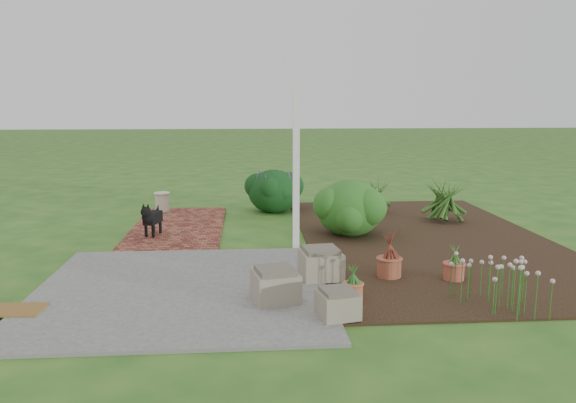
{
  "coord_description": "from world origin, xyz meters",
  "views": [
    {
      "loc": [
        -0.46,
        -8.34,
        2.26
      ],
      "look_at": [
        0.2,
        0.4,
        0.7
      ],
      "focal_mm": 35.0,
      "sensor_mm": 36.0,
      "label": 1
    }
  ],
  "objects": [
    {
      "name": "pink_flower_patch",
      "position": [
        2.27,
        -2.64,
        0.32
      ],
      "size": [
        1.18,
        1.18,
        0.59
      ],
      "primitive_type": null,
      "rotation": [
        0.0,
        0.0,
        -0.36
      ],
      "color": "#113D0F",
      "rests_on": "garden_bed"
    },
    {
      "name": "evergreen_shrub",
      "position": [
        1.29,
        0.9,
        0.51
      ],
      "size": [
        1.22,
        1.22,
        0.97
      ],
      "primitive_type": "ellipsoid",
      "rotation": [
        0.0,
        0.0,
        -0.07
      ],
      "color": "#154116",
      "rests_on": "garden_bed"
    },
    {
      "name": "agapanthus_clump_front",
      "position": [
        2.14,
        2.79,
        0.44
      ],
      "size": [
        1.21,
        1.21,
        0.82
      ],
      "primitive_type": null,
      "rotation": [
        0.0,
        0.0,
        -0.4
      ],
      "color": "#113E11",
      "rests_on": "garden_bed"
    },
    {
      "name": "terracotta_pot_bronze",
      "position": [
        1.37,
        -1.48,
        0.16
      ],
      "size": [
        0.34,
        0.34,
        0.25
      ],
      "primitive_type": "cylinder",
      "rotation": [
        0.0,
        0.0,
        0.12
      ],
      "color": "#994D33",
      "rests_on": "garden_bed"
    },
    {
      "name": "veranda_post",
      "position": [
        0.3,
        0.1,
        1.25
      ],
      "size": [
        0.1,
        0.1,
        2.5
      ],
      "primitive_type": "cube",
      "color": "white",
      "rests_on": "ground"
    },
    {
      "name": "stone_trough_near",
      "position": [
        0.48,
        -2.82,
        0.17
      ],
      "size": [
        0.46,
        0.46,
        0.26
      ],
      "primitive_type": "cube",
      "rotation": [
        0.0,
        0.0,
        0.22
      ],
      "color": "#7B6F5D",
      "rests_on": "concrete_patio"
    },
    {
      "name": "coir_doormat",
      "position": [
        -2.98,
        -2.39,
        0.05
      ],
      "size": [
        0.65,
        0.43,
        0.02
      ],
      "primitive_type": "cube",
      "rotation": [
        0.0,
        0.0,
        -0.05
      ],
      "color": "brown",
      "rests_on": "concrete_patio"
    },
    {
      "name": "ground",
      "position": [
        0.0,
        0.0,
        0.0
      ],
      "size": [
        80.0,
        80.0,
        0.0
      ],
      "primitive_type": "plane",
      "color": "#265F1E",
      "rests_on": "ground"
    },
    {
      "name": "stone_trough_far",
      "position": [
        0.48,
        -1.48,
        0.21
      ],
      "size": [
        0.56,
        0.56,
        0.34
      ],
      "primitive_type": "cube",
      "rotation": [
        0.0,
        0.0,
        0.12
      ],
      "color": "gray",
      "rests_on": "concrete_patio"
    },
    {
      "name": "brick_path",
      "position": [
        -1.7,
        1.75,
        0.02
      ],
      "size": [
        1.6,
        3.5,
        0.04
      ],
      "primitive_type": "cube",
      "color": "#5D221D",
      "rests_on": "ground"
    },
    {
      "name": "agapanthus_clump_back",
      "position": [
        3.26,
        1.8,
        0.52
      ],
      "size": [
        1.43,
        1.43,
        0.97
      ],
      "primitive_type": null,
      "rotation": [
        0.0,
        0.0,
        0.43
      ],
      "color": "#1D3E0F",
      "rests_on": "garden_bed"
    },
    {
      "name": "stone_trough_mid",
      "position": [
        -0.14,
        -2.27,
        0.2
      ],
      "size": [
        0.58,
        0.58,
        0.32
      ],
      "primitive_type": "cube",
      "rotation": [
        0.0,
        0.0,
        0.22
      ],
      "color": "gray",
      "rests_on": "concrete_patio"
    },
    {
      "name": "concrete_patio",
      "position": [
        -1.25,
        -1.75,
        0.02
      ],
      "size": [
        3.5,
        3.5,
        0.04
      ],
      "primitive_type": "cube",
      "color": "#5A5A58",
      "rests_on": "ground"
    },
    {
      "name": "garden_bed",
      "position": [
        2.5,
        0.5,
        0.01
      ],
      "size": [
        4.0,
        7.0,
        0.03
      ],
      "primitive_type": "cube",
      "color": "black",
      "rests_on": "ground"
    },
    {
      "name": "terracotta_pot_small_right",
      "position": [
        0.74,
        -2.28,
        0.13
      ],
      "size": [
        0.28,
        0.28,
        0.19
      ],
      "primitive_type": "cylinder",
      "rotation": [
        0.0,
        0.0,
        -0.25
      ],
      "color": "#A65D38",
      "rests_on": "garden_bed"
    },
    {
      "name": "cream_ceramic_urn",
      "position": [
        -2.19,
        3.18,
        0.23
      ],
      "size": [
        0.32,
        0.32,
        0.38
      ],
      "primitive_type": "cylinder",
      "rotation": [
        0.0,
        0.0,
        0.14
      ],
      "color": "beige",
      "rests_on": "brick_path"
    },
    {
      "name": "purple_flowering_bush",
      "position": [
        0.11,
        3.15,
        0.45
      ],
      "size": [
        1.19,
        1.19,
        0.91
      ],
      "primitive_type": "ellipsoid",
      "rotation": [
        0.0,
        0.0,
        0.12
      ],
      "color": "black",
      "rests_on": "ground"
    },
    {
      "name": "black_dog",
      "position": [
        -2.05,
        1.0,
        0.36
      ],
      "size": [
        0.29,
        0.61,
        0.53
      ],
      "rotation": [
        0.0,
        0.0,
        -0.27
      ],
      "color": "black",
      "rests_on": "brick_path"
    },
    {
      "name": "terracotta_pot_small_left",
      "position": [
        2.17,
        -1.65,
        0.14
      ],
      "size": [
        0.28,
        0.28,
        0.21
      ],
      "primitive_type": "cylinder",
      "rotation": [
        0.0,
        0.0,
        -0.1
      ],
      "color": "#AD4C3A",
      "rests_on": "garden_bed"
    }
  ]
}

